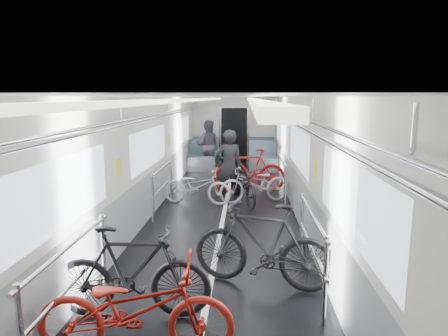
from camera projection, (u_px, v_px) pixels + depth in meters
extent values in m
cube|color=black|center=(223.00, 216.00, 8.13)|extent=(3.00, 14.00, 0.01)
cube|color=white|center=(223.00, 97.00, 7.71)|extent=(3.00, 14.00, 0.02)
cube|color=silver|center=(149.00, 157.00, 8.00)|extent=(0.02, 14.00, 2.40)
cube|color=silver|center=(300.00, 158.00, 7.84)|extent=(0.02, 14.00, 2.40)
cube|color=silver|center=(234.00, 130.00, 14.80)|extent=(3.00, 0.02, 2.40)
cube|color=white|center=(223.00, 216.00, 8.13)|extent=(0.08, 13.80, 0.01)
cube|color=gray|center=(152.00, 194.00, 8.13)|extent=(0.01, 13.90, 0.90)
cube|color=gray|center=(297.00, 196.00, 7.97)|extent=(0.01, 13.90, 0.90)
cube|color=white|center=(150.00, 147.00, 7.96)|extent=(0.01, 10.80, 0.75)
cube|color=white|center=(298.00, 148.00, 7.80)|extent=(0.01, 10.80, 0.75)
cube|color=white|center=(195.00, 100.00, 7.75)|extent=(0.14, 13.40, 0.05)
cube|color=white|center=(252.00, 100.00, 7.69)|extent=(0.14, 13.40, 0.05)
cube|color=black|center=(234.00, 135.00, 14.78)|extent=(0.95, 0.10, 2.00)
imported|color=red|center=(136.00, 309.00, 3.65)|extent=(1.85, 0.73, 0.95)
imported|color=black|center=(132.00, 272.00, 4.32)|extent=(1.75, 0.54, 1.04)
imported|color=silver|center=(197.00, 186.00, 8.99)|extent=(1.63, 0.77, 0.83)
imported|color=black|center=(263.00, 245.00, 5.04)|extent=(1.91, 0.99, 1.10)
imported|color=#9C9CA1|center=(255.00, 184.00, 9.09)|extent=(1.79, 1.10, 0.89)
imported|color=maroon|center=(249.00, 171.00, 10.06)|extent=(1.91, 0.79, 1.11)
imported|color=black|center=(244.00, 185.00, 9.03)|extent=(1.08, 1.75, 0.87)
imported|color=black|center=(229.00, 166.00, 9.07)|extent=(0.67, 0.50, 1.68)
imported|color=#2D2931|center=(208.00, 145.00, 13.06)|extent=(0.89, 0.74, 1.66)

